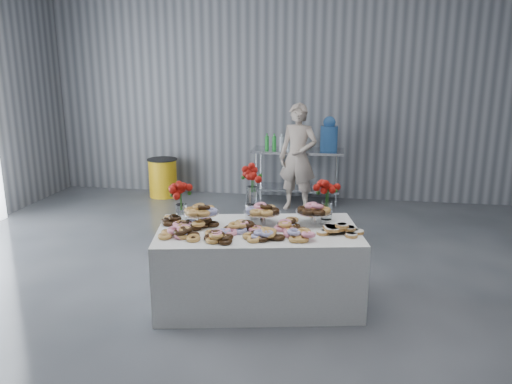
# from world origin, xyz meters

# --- Properties ---
(ground) EXTENTS (9.00, 9.00, 0.00)m
(ground) POSITION_xyz_m (0.00, 0.00, 0.00)
(ground) COLOR #35373D
(ground) RESTS_ON ground
(room_walls) EXTENTS (8.04, 9.04, 4.02)m
(room_walls) POSITION_xyz_m (-0.27, 0.07, 2.64)
(room_walls) COLOR gray
(room_walls) RESTS_ON ground
(display_table) EXTENTS (2.06, 1.36, 0.75)m
(display_table) POSITION_xyz_m (0.31, 0.41, 0.38)
(display_table) COLOR white
(display_table) RESTS_ON ground
(prep_table) EXTENTS (1.50, 0.60, 0.90)m
(prep_table) POSITION_xyz_m (0.36, 4.10, 0.62)
(prep_table) COLOR silver
(prep_table) RESTS_ON ground
(donut_mounds) EXTENTS (1.93, 1.14, 0.09)m
(donut_mounds) POSITION_xyz_m (0.31, 0.36, 0.80)
(donut_mounds) COLOR tan
(donut_mounds) RESTS_ON display_table
(cake_stand_left) EXTENTS (0.36, 0.36, 0.17)m
(cake_stand_left) POSITION_xyz_m (-0.26, 0.45, 0.89)
(cake_stand_left) COLOR silver
(cake_stand_left) RESTS_ON display_table
(cake_stand_mid) EXTENTS (0.36, 0.36, 0.17)m
(cake_stand_mid) POSITION_xyz_m (0.33, 0.57, 0.89)
(cake_stand_mid) COLOR silver
(cake_stand_mid) RESTS_ON display_table
(cake_stand_right) EXTENTS (0.36, 0.36, 0.17)m
(cake_stand_right) POSITION_xyz_m (0.82, 0.67, 0.89)
(cake_stand_right) COLOR silver
(cake_stand_right) RESTS_ON display_table
(danish_pile) EXTENTS (0.48, 0.48, 0.11)m
(danish_pile) POSITION_xyz_m (1.07, 0.41, 0.81)
(danish_pile) COLOR white
(danish_pile) RESTS_ON display_table
(bouquet_left) EXTENTS (0.26, 0.26, 0.42)m
(bouquet_left) POSITION_xyz_m (-0.48, 0.51, 1.05)
(bouquet_left) COLOR white
(bouquet_left) RESTS_ON display_table
(bouquet_right) EXTENTS (0.26, 0.26, 0.42)m
(bouquet_right) POSITION_xyz_m (0.93, 0.85, 1.05)
(bouquet_right) COLOR white
(bouquet_right) RESTS_ON display_table
(bouquet_center) EXTENTS (0.26, 0.26, 0.57)m
(bouquet_center) POSITION_xyz_m (0.19, 0.75, 1.13)
(bouquet_center) COLOR silver
(bouquet_center) RESTS_ON display_table
(water_jug) EXTENTS (0.28, 0.28, 0.55)m
(water_jug) POSITION_xyz_m (0.86, 4.10, 1.15)
(water_jug) COLOR #4188DF
(water_jug) RESTS_ON prep_table
(drink_bottles) EXTENTS (0.54, 0.08, 0.27)m
(drink_bottles) POSITION_xyz_m (0.04, 4.00, 1.04)
(drink_bottles) COLOR #268C33
(drink_bottles) RESTS_ON prep_table
(person) EXTENTS (0.70, 0.56, 1.69)m
(person) POSITION_xyz_m (0.40, 3.68, 0.84)
(person) COLOR #CC8C93
(person) RESTS_ON ground
(trash_barrel) EXTENTS (0.52, 0.52, 0.67)m
(trash_barrel) POSITION_xyz_m (-2.00, 4.10, 0.34)
(trash_barrel) COLOR #EDB114
(trash_barrel) RESTS_ON ground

